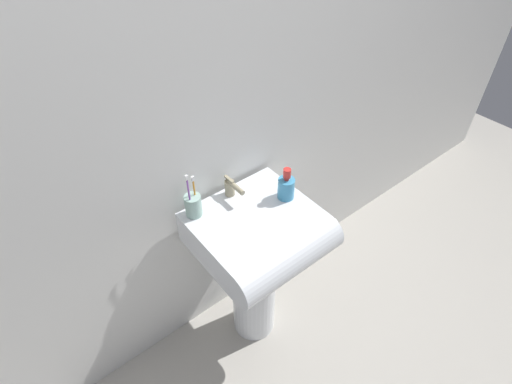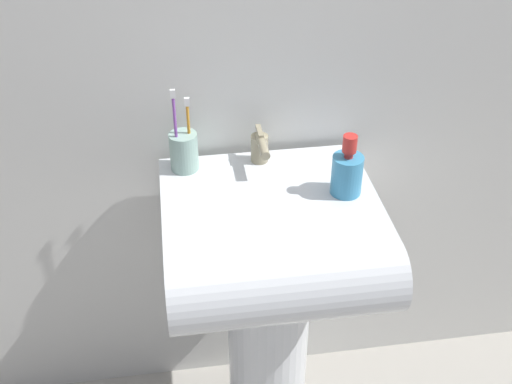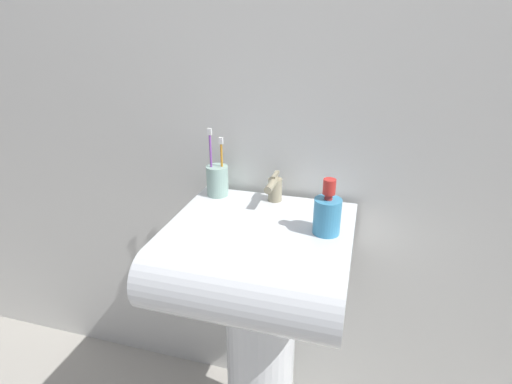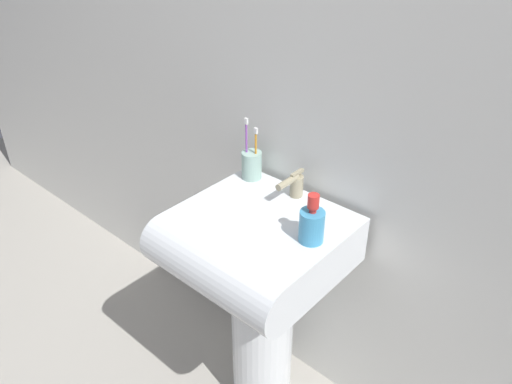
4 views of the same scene
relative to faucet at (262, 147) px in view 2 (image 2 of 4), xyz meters
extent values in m
cylinder|color=white|center=(0.00, -0.15, -0.54)|extent=(0.21, 0.21, 0.67)
cube|color=white|center=(0.00, -0.15, -0.12)|extent=(0.49, 0.41, 0.16)
cylinder|color=white|center=(0.00, -0.35, -0.12)|extent=(0.49, 0.16, 0.16)
cylinder|color=tan|center=(0.00, 0.01, -0.01)|extent=(0.04, 0.04, 0.07)
cylinder|color=tan|center=(0.00, -0.03, 0.02)|extent=(0.02, 0.09, 0.02)
cube|color=tan|center=(0.00, 0.01, 0.04)|extent=(0.01, 0.06, 0.01)
cylinder|color=#99BFB2|center=(-0.19, 0.00, 0.00)|extent=(0.07, 0.07, 0.10)
cylinder|color=purple|center=(-0.20, 0.00, 0.06)|extent=(0.01, 0.01, 0.18)
cube|color=white|center=(-0.20, 0.00, 0.16)|extent=(0.01, 0.01, 0.02)
cylinder|color=orange|center=(-0.17, 0.01, 0.05)|extent=(0.01, 0.01, 0.15)
cube|color=white|center=(-0.17, 0.01, 0.13)|extent=(0.01, 0.01, 0.02)
cylinder|color=#3F99CC|center=(0.17, -0.15, 0.00)|extent=(0.07, 0.07, 0.09)
cylinder|color=red|center=(0.17, -0.15, 0.06)|extent=(0.02, 0.02, 0.01)
cylinder|color=red|center=(0.17, -0.15, 0.08)|extent=(0.03, 0.03, 0.04)
camera|label=1|loc=(-0.70, -1.05, 1.10)|focal=28.00mm
camera|label=2|loc=(-0.21, -1.30, 0.81)|focal=45.00mm
camera|label=3|loc=(0.24, -1.07, 0.46)|focal=28.00mm
camera|label=4|loc=(0.79, -1.09, 0.80)|focal=35.00mm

